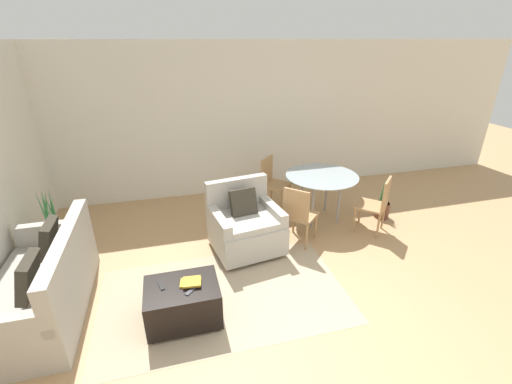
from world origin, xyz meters
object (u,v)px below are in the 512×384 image
object	(u,v)px
dining_chair_near_right	(377,202)
tv_remote_secondary	(161,285)
book_stack	(191,282)
ottoman	(183,302)
dining_chair_near_left	(298,212)
couch	(44,288)
potted_plant	(56,236)
dining_chair_far_left	(272,179)
potted_plant_small	(383,206)
dining_table	(322,180)
tv_remote_primary	(191,291)
armchair	(245,226)

from	to	relation	value
dining_chair_near_right	tv_remote_secondary	bearing A→B (deg)	-161.92
book_stack	dining_chair_near_right	size ratio (longest dim) A/B	0.26
ottoman	dining_chair_near_left	bearing A→B (deg)	32.67
couch	ottoman	bearing A→B (deg)	-19.92
ottoman	couch	bearing A→B (deg)	160.08
couch	potted_plant	distance (m)	1.22
dining_chair_far_left	book_stack	bearing A→B (deg)	-124.27
potted_plant	potted_plant_small	size ratio (longest dim) A/B	1.49
potted_plant	dining_table	world-z (taller)	potted_plant
dining_chair_near_right	potted_plant_small	size ratio (longest dim) A/B	1.32
ottoman	tv_remote_secondary	bearing A→B (deg)	163.68
dining_table	couch	bearing A→B (deg)	-162.19
book_stack	potted_plant_small	bearing A→B (deg)	24.32
tv_remote_primary	tv_remote_secondary	world-z (taller)	same
potted_plant_small	dining_chair_far_left	bearing A→B (deg)	152.51
dining_table	dining_chair_far_left	size ratio (longest dim) A/B	1.28
dining_chair_near_left	dining_chair_near_right	xyz separation A→B (m)	(1.27, 0.00, 0.00)
couch	tv_remote_secondary	xyz separation A→B (m)	(1.23, -0.46, 0.14)
tv_remote_primary	dining_chair_far_left	world-z (taller)	dining_chair_far_left
dining_chair_far_left	potted_plant_small	size ratio (longest dim) A/B	1.32
ottoman	tv_remote_secondary	distance (m)	0.29
tv_remote_primary	dining_chair_near_right	xyz separation A→B (m)	(2.89, 1.20, 0.06)
book_stack	armchair	bearing A→B (deg)	53.75
armchair	tv_remote_secondary	bearing A→B (deg)	-136.12
dining_chair_near_left	dining_chair_near_right	bearing A→B (deg)	0.00
couch	potted_plant_small	bearing A→B (deg)	11.45
dining_chair_near_left	dining_chair_far_left	distance (m)	1.27
armchair	tv_remote_primary	world-z (taller)	armchair
dining_table	dining_chair_near_left	xyz separation A→B (m)	(-0.63, -0.63, -0.17)
armchair	book_stack	size ratio (longest dim) A/B	4.35
tv_remote_primary	potted_plant_small	bearing A→B (deg)	25.83
ottoman	dining_table	bearing A→B (deg)	36.44
book_stack	dining_chair_far_left	xyz separation A→B (m)	(1.60, 2.35, 0.05)
dining_table	dining_chair_near_right	bearing A→B (deg)	-45.00
dining_chair_near_right	potted_plant_small	bearing A→B (deg)	44.35
dining_chair_near_left	potted_plant_small	bearing A→B (deg)	13.34
dining_table	armchair	bearing A→B (deg)	-157.79
dining_chair_near_left	couch	bearing A→B (deg)	-169.57
ottoman	tv_remote_primary	distance (m)	0.25
dining_chair_far_left	tv_remote_secondary	bearing A→B (deg)	-129.58
couch	dining_chair_far_left	size ratio (longest dim) A/B	1.96
couch	tv_remote_primary	world-z (taller)	couch
ottoman	dining_table	size ratio (longest dim) A/B	0.66
dining_table	dining_chair_far_left	distance (m)	0.91
couch	potted_plant	size ratio (longest dim) A/B	1.73
ottoman	tv_remote_secondary	size ratio (longest dim) A/B	4.89
tv_remote_secondary	dining_table	world-z (taller)	dining_table
tv_remote_secondary	potted_plant	world-z (taller)	potted_plant
dining_chair_near_right	couch	bearing A→B (deg)	-172.54
book_stack	tv_remote_primary	xyz separation A→B (m)	(-0.02, -0.11, -0.02)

